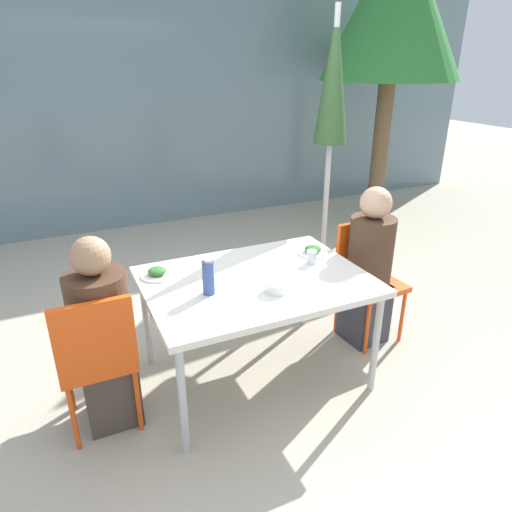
% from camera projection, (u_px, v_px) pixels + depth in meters
% --- Properties ---
extents(ground_plane, '(24.00, 24.00, 0.00)m').
position_uv_depth(ground_plane, '(256.00, 375.00, 3.09)').
color(ground_plane, '#B2A893').
extents(building_facade, '(10.00, 0.20, 3.00)m').
position_uv_depth(building_facade, '(134.00, 101.00, 5.37)').
color(building_facade, slate).
rests_on(building_facade, ground).
extents(dining_table, '(1.35, 0.99, 0.73)m').
position_uv_depth(dining_table, '(256.00, 286.00, 2.82)').
color(dining_table, silver).
rests_on(dining_table, ground).
extents(chair_left, '(0.40, 0.40, 0.88)m').
position_uv_depth(chair_left, '(97.00, 353.00, 2.44)').
color(chair_left, '#E54C14').
rests_on(chair_left, ground).
extents(person_left, '(0.33, 0.33, 1.15)m').
position_uv_depth(person_left, '(104.00, 339.00, 2.51)').
color(person_left, '#473D33').
rests_on(person_left, ground).
extents(chair_right, '(0.43, 0.43, 0.88)m').
position_uv_depth(chair_right, '(366.00, 271.00, 3.38)').
color(chair_right, '#E54C14').
rests_on(chair_right, ground).
extents(person_right, '(0.32, 0.32, 1.18)m').
position_uv_depth(person_right, '(369.00, 270.00, 3.28)').
color(person_right, '#383842').
rests_on(person_right, ground).
extents(closed_umbrella, '(0.36, 0.36, 2.34)m').
position_uv_depth(closed_umbrella, '(332.00, 100.00, 3.59)').
color(closed_umbrella, '#333333').
rests_on(closed_umbrella, ground).
extents(plate_0, '(0.21, 0.21, 0.06)m').
position_uv_depth(plate_0, '(157.00, 273.00, 2.81)').
color(plate_0, white).
rests_on(plate_0, dining_table).
extents(plate_1, '(0.21, 0.21, 0.06)m').
position_uv_depth(plate_1, '(313.00, 251.00, 3.14)').
color(plate_1, white).
rests_on(plate_1, dining_table).
extents(bottle, '(0.07, 0.07, 0.22)m').
position_uv_depth(bottle, '(208.00, 277.00, 2.58)').
color(bottle, '#334C8E').
rests_on(bottle, dining_table).
extents(drinking_cup, '(0.07, 0.07, 0.09)m').
position_uv_depth(drinking_cup, '(312.00, 257.00, 2.99)').
color(drinking_cup, silver).
rests_on(drinking_cup, dining_table).
extents(salad_bowl, '(0.14, 0.14, 0.06)m').
position_uv_depth(salad_bowl, '(277.00, 287.00, 2.63)').
color(salad_bowl, white).
rests_on(salad_bowl, dining_table).
extents(tree_behind_left, '(1.61, 1.61, 3.39)m').
position_uv_depth(tree_behind_left, '(396.00, 3.00, 5.07)').
color(tree_behind_left, brown).
rests_on(tree_behind_left, ground).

